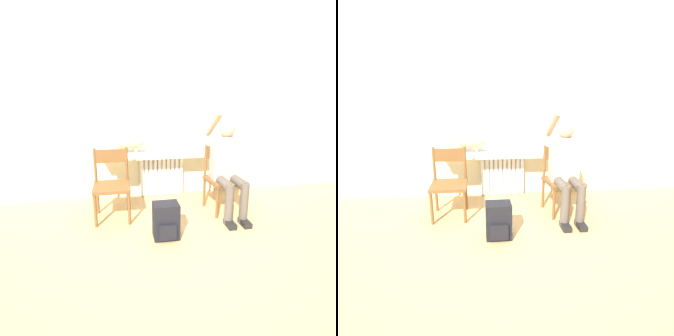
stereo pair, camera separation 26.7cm
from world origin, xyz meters
TOP-DOWN VIEW (x-y plane):
  - ground_plane at (0.00, 0.00)m, footprint 12.00×12.00m
  - wall_with_window at (0.00, 1.23)m, footprint 7.00×0.06m
  - radiator at (0.00, 1.15)m, footprint 0.63×0.08m
  - windowsill at (0.00, 1.04)m, footprint 1.72×0.32m
  - window_glass at (0.00, 1.20)m, footprint 1.65×0.01m
  - chair_left at (-0.70, 0.51)m, footprint 0.43×0.43m
  - chair_right at (0.69, 0.51)m, footprint 0.47×0.47m
  - person at (0.70, 0.40)m, footprint 0.36×0.96m
  - cat at (-0.43, 1.05)m, footprint 0.51×0.12m
  - backpack at (-0.15, -0.09)m, footprint 0.26×0.24m

SIDE VIEW (x-z plane):
  - ground_plane at x=0.00m, z-range 0.00..0.00m
  - backpack at x=-0.15m, z-range 0.00..0.38m
  - radiator at x=0.00m, z-range 0.00..0.60m
  - chair_left at x=-0.70m, z-range 0.01..0.85m
  - chair_right at x=0.69m, z-range 0.01..0.85m
  - windowsill at x=0.00m, z-range 0.60..0.65m
  - person at x=0.70m, z-range -0.01..1.27m
  - cat at x=-0.43m, z-range 0.68..0.92m
  - window_glass at x=0.00m, z-range 0.65..1.86m
  - wall_with_window at x=0.00m, z-range 0.00..2.70m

